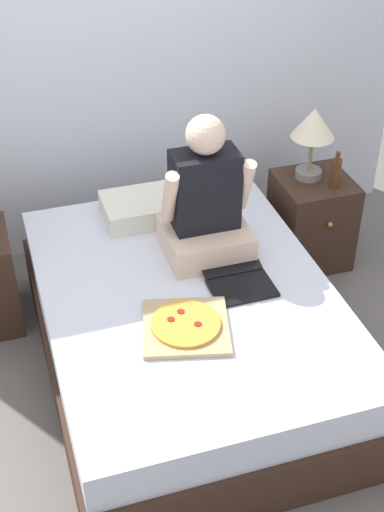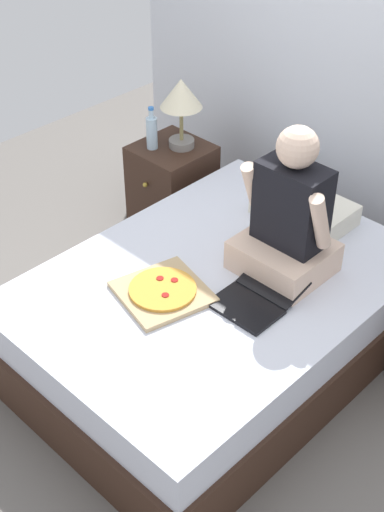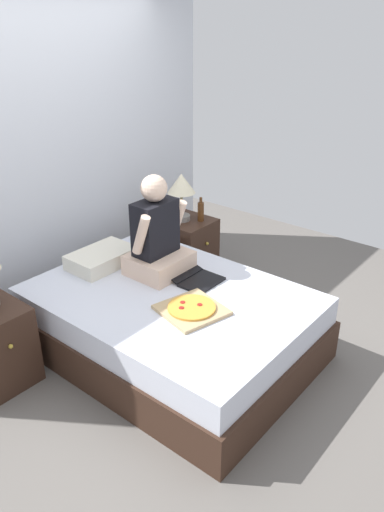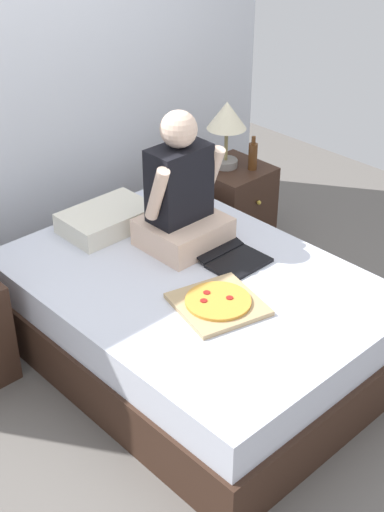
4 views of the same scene
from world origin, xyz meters
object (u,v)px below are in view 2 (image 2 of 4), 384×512
lamp_on_left_nightstand (181,98)px  water_bottle (152,132)px  bed (215,316)px  person_seated (289,220)px  nightstand_left (172,187)px  pizza_box (163,291)px  laptop (255,299)px

lamp_on_left_nightstand → water_bottle: 0.28m
bed → person_seated: (0.19, 0.30, 0.55)m
nightstand_left → pizza_box: 1.37m
nightstand_left → pizza_box: bearing=-46.2°
nightstand_left → lamp_on_left_nightstand: (0.04, 0.05, 0.62)m
nightstand_left → laptop: bearing=-28.8°
bed → laptop: 0.38m
bed → nightstand_left: (-1.03, 0.70, 0.04)m
bed → water_bottle: (-1.11, 0.61, 0.44)m
water_bottle → laptop: bearing=-24.4°
bed → person_seated: person_seated is taller
lamp_on_left_nightstand → pizza_box: (0.90, -1.03, -0.38)m
bed → laptop: size_ratio=4.83×
bed → person_seated: size_ratio=2.58×
bed → laptop: (0.26, -0.01, 0.28)m
pizza_box → lamp_on_left_nightstand: bearing=131.2°
water_bottle → lamp_on_left_nightstand: bearing=49.4°
water_bottle → pizza_box: 1.36m
laptop → water_bottle: bearing=155.6°
water_bottle → person_seated: (1.30, -0.31, 0.10)m
nightstand_left → laptop: (1.29, -0.71, 0.24)m
nightstand_left → pizza_box: size_ratio=1.20×
bed → lamp_on_left_nightstand: size_ratio=4.47×
water_bottle → person_seated: bearing=-13.3°
laptop → nightstand_left: bearing=151.2°
nightstand_left → lamp_on_left_nightstand: size_ratio=1.29×
nightstand_left → water_bottle: 0.42m
person_seated → pizza_box: 0.70m
bed → pizza_box: bearing=-109.1°
pizza_box → bed: bearing=70.9°
nightstand_left → person_seated: size_ratio=0.75×
laptop → lamp_on_left_nightstand: bearing=148.7°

